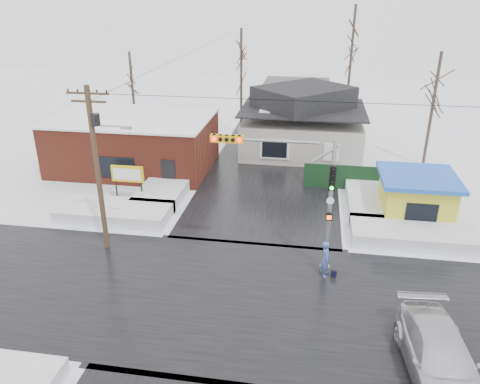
# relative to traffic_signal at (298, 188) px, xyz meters

# --- Properties ---
(ground) EXTENTS (120.00, 120.00, 0.00)m
(ground) POSITION_rel_traffic_signal_xyz_m (-2.43, -2.97, -4.54)
(ground) COLOR white
(ground) RESTS_ON ground
(road_ns) EXTENTS (10.00, 120.00, 0.02)m
(road_ns) POSITION_rel_traffic_signal_xyz_m (-2.43, -2.97, -4.53)
(road_ns) COLOR black
(road_ns) RESTS_ON ground
(road_ew) EXTENTS (120.00, 10.00, 0.02)m
(road_ew) POSITION_rel_traffic_signal_xyz_m (-2.43, -2.97, -4.53)
(road_ew) COLOR black
(road_ew) RESTS_ON ground
(snowbank_nw) EXTENTS (7.00, 3.00, 0.80)m
(snowbank_nw) POSITION_rel_traffic_signal_xyz_m (-11.43, 4.03, -4.14)
(snowbank_nw) COLOR white
(snowbank_nw) RESTS_ON ground
(snowbank_ne) EXTENTS (7.00, 3.00, 0.80)m
(snowbank_ne) POSITION_rel_traffic_signal_xyz_m (6.57, 4.03, -4.14)
(snowbank_ne) COLOR white
(snowbank_ne) RESTS_ON ground
(snowbank_nside_w) EXTENTS (3.00, 8.00, 0.80)m
(snowbank_nside_w) POSITION_rel_traffic_signal_xyz_m (-9.43, 9.03, -4.14)
(snowbank_nside_w) COLOR white
(snowbank_nside_w) RESTS_ON ground
(snowbank_nside_e) EXTENTS (3.00, 8.00, 0.80)m
(snowbank_nside_e) POSITION_rel_traffic_signal_xyz_m (4.57, 9.03, -4.14)
(snowbank_nside_e) COLOR white
(snowbank_nside_e) RESTS_ON ground
(traffic_signal) EXTENTS (6.05, 0.68, 7.00)m
(traffic_signal) POSITION_rel_traffic_signal_xyz_m (0.00, 0.00, 0.00)
(traffic_signal) COLOR gray
(traffic_signal) RESTS_ON ground
(utility_pole) EXTENTS (3.15, 0.44, 9.00)m
(utility_pole) POSITION_rel_traffic_signal_xyz_m (-10.36, 0.53, 0.57)
(utility_pole) COLOR #382619
(utility_pole) RESTS_ON ground
(brick_building) EXTENTS (12.20, 8.20, 4.12)m
(brick_building) POSITION_rel_traffic_signal_xyz_m (-13.43, 13.03, -2.46)
(brick_building) COLOR maroon
(brick_building) RESTS_ON ground
(marquee_sign) EXTENTS (2.20, 0.21, 2.55)m
(marquee_sign) POSITION_rel_traffic_signal_xyz_m (-11.43, 6.53, -2.62)
(marquee_sign) COLOR black
(marquee_sign) RESTS_ON ground
(house) EXTENTS (10.40, 8.40, 5.76)m
(house) POSITION_rel_traffic_signal_xyz_m (-0.43, 19.03, -1.92)
(house) COLOR #ABA49A
(house) RESTS_ON ground
(kiosk) EXTENTS (4.60, 4.60, 2.88)m
(kiosk) POSITION_rel_traffic_signal_xyz_m (7.07, 7.03, -3.08)
(kiosk) COLOR gold
(kiosk) RESTS_ON ground
(fence) EXTENTS (8.00, 0.12, 1.80)m
(fence) POSITION_rel_traffic_signal_xyz_m (4.07, 11.03, -3.64)
(fence) COLOR black
(fence) RESTS_ON ground
(tree_far_left) EXTENTS (3.00, 3.00, 10.00)m
(tree_far_left) POSITION_rel_traffic_signal_xyz_m (-6.43, 23.03, 3.41)
(tree_far_left) COLOR #332821
(tree_far_left) RESTS_ON ground
(tree_far_mid) EXTENTS (3.00, 3.00, 12.00)m
(tree_far_mid) POSITION_rel_traffic_signal_xyz_m (3.57, 25.03, 5.00)
(tree_far_mid) COLOR #332821
(tree_far_mid) RESTS_ON ground
(tree_far_right) EXTENTS (3.00, 3.00, 9.00)m
(tree_far_right) POSITION_rel_traffic_signal_xyz_m (9.57, 17.03, 2.62)
(tree_far_right) COLOR #332821
(tree_far_right) RESTS_ON ground
(tree_far_west) EXTENTS (3.00, 3.00, 8.00)m
(tree_far_west) POSITION_rel_traffic_signal_xyz_m (-16.43, 21.03, 1.82)
(tree_far_west) COLOR #332821
(tree_far_west) RESTS_ON ground
(pedestrian) EXTENTS (0.48, 0.71, 1.91)m
(pedestrian) POSITION_rel_traffic_signal_xyz_m (1.57, -0.40, -3.59)
(pedestrian) COLOR #3E56AF
(pedestrian) RESTS_ON ground
(car) EXTENTS (2.85, 6.07, 1.71)m
(car) POSITION_rel_traffic_signal_xyz_m (5.67, -6.48, -3.68)
(car) COLOR silver
(car) RESTS_ON ground
(shopping_bag) EXTENTS (0.30, 0.17, 0.35)m
(shopping_bag) POSITION_rel_traffic_signal_xyz_m (2.01, -0.48, -4.36)
(shopping_bag) COLOR black
(shopping_bag) RESTS_ON ground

